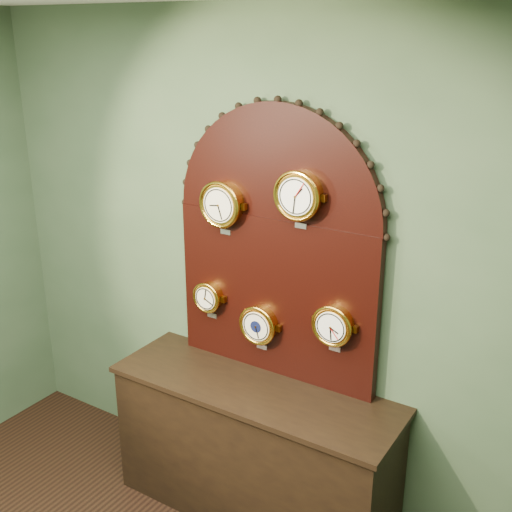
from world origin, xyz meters
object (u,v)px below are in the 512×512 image
Objects in this scene: arabic_clock at (298,195)px; display_board at (276,237)px; barometer at (259,325)px; hygrometer at (208,297)px; shop_counter at (254,453)px; roman_clock at (222,204)px; tide_clock at (333,325)px.

display_board is at bearing 157.58° from arabic_clock.
barometer is at bearing -134.34° from display_board.
barometer is at bearing -0.22° from hygrometer.
arabic_clock is (0.16, 0.15, 1.49)m from shop_counter.
shop_counter is at bearing -90.00° from display_board.
roman_clock reaches higher than tide_clock.
arabic_clock reaches higher than barometer.
arabic_clock is at bearing -0.15° from barometer.
roman_clock is 0.87m from tide_clock.
hygrometer is at bearing -170.91° from display_board.
tide_clock is at bearing 0.07° from roman_clock.
hygrometer is at bearing 178.96° from roman_clock.
barometer is (-0.07, -0.07, -0.50)m from display_board.
arabic_clock is at bearing 0.00° from roman_clock.
roman_clock is at bearing -167.46° from display_board.
shop_counter is 1.51m from arabic_clock.
barometer is at bearing 179.85° from arabic_clock.
shop_counter is 0.93m from tide_clock.
roman_clock is at bearing 153.26° from shop_counter.
shop_counter is 1.42m from roman_clock.
roman_clock is at bearing -180.00° from arabic_clock.
barometer is (0.34, -0.00, -0.09)m from hygrometer.
shop_counter is 0.74m from barometer.
hygrometer is 0.79m from tide_clock.
tide_clock is at bearing 21.85° from shop_counter.
hygrometer is (-0.41, -0.07, -0.42)m from display_board.
hygrometer is 0.84× the size of barometer.
display_board is at bearing 45.66° from barometer.
barometer is 1.02× the size of tide_clock.
shop_counter is 5.19× the size of arabic_clock.
shop_counter is 1.25m from display_board.
display_board is 0.55m from tide_clock.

